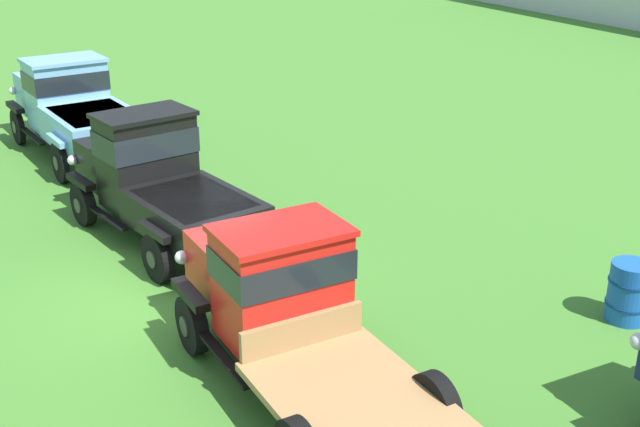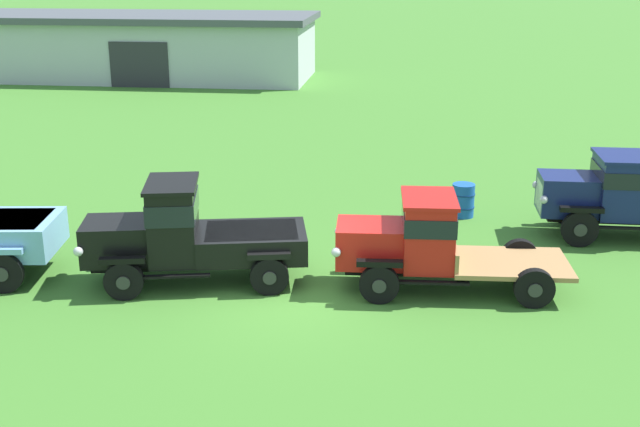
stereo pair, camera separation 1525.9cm
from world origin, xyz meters
name	(u,v)px [view 2 (the right image)]	position (x,y,z in m)	size (l,w,h in m)	color
ground_plane	(294,293)	(0.00, 0.00, 0.00)	(240.00, 240.00, 0.00)	#3D7528
farm_shed	(97,45)	(-15.92, 29.70, 1.82)	(25.10, 7.81, 3.60)	#B2B7BC
vintage_truck_second_in_line	(188,234)	(-2.34, 0.41, 1.07)	(5.04, 2.77, 2.25)	black
vintage_truck_midrow_center	(423,242)	(2.68, 0.62, 1.04)	(5.05, 2.18, 2.03)	black
vintage_truck_far_side	(612,193)	(7.40, 4.49, 1.14)	(4.88, 1.99, 2.12)	black
oil_drum_beside_row	(463,200)	(3.81, 5.69, 0.45)	(0.64, 0.64, 0.91)	#1951B2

